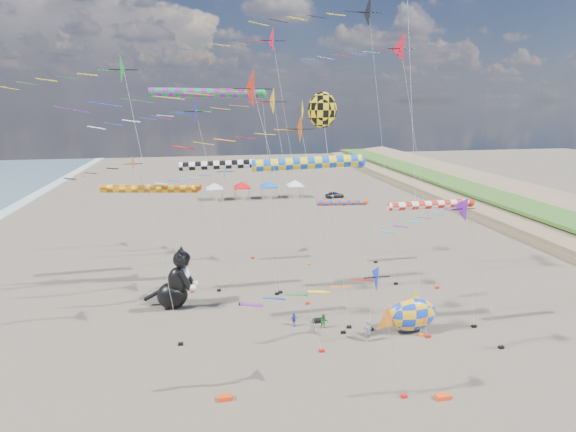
% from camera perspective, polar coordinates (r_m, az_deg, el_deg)
% --- Properties ---
extents(ground, '(260.00, 260.00, 0.00)m').
position_cam_1_polar(ground, '(28.91, 7.93, -23.44)').
color(ground, '#50463A').
rests_on(ground, ground).
extents(delta_kite_0, '(10.02, 2.11, 18.01)m').
position_cam_1_polar(delta_kite_0, '(37.03, -12.07, 12.46)').
color(delta_kite_0, '#141CC4').
rests_on(delta_kite_0, ground).
extents(delta_kite_1, '(9.38, 1.66, 13.39)m').
position_cam_1_polar(delta_kite_1, '(41.49, -19.72, 5.93)').
color(delta_kite_1, '#E64417').
rests_on(delta_kite_1, ground).
extents(delta_kite_2, '(11.26, 2.28, 16.96)m').
position_cam_1_polar(delta_kite_2, '(31.15, 1.11, 10.41)').
color(delta_kite_2, '#DB4A03').
rests_on(delta_kite_2, ground).
extents(delta_kite_3, '(12.02, 2.41, 18.90)m').
position_cam_1_polar(delta_kite_3, '(36.34, -3.47, 13.94)').
color(delta_kite_3, yellow).
rests_on(delta_kite_3, ground).
extents(delta_kite_4, '(12.29, 2.70, 23.50)m').
position_cam_1_polar(delta_kite_4, '(41.13, 15.20, 19.84)').
color(delta_kite_4, red).
rests_on(delta_kite_4, ground).
extents(delta_kite_5, '(15.43, 2.71, 24.77)m').
position_cam_1_polar(delta_kite_5, '(46.33, -4.06, 21.13)').
color(delta_kite_5, red).
rests_on(delta_kite_5, ground).
extents(delta_kite_6, '(9.07, 1.79, 11.93)m').
position_cam_1_polar(delta_kite_6, '(31.67, 20.97, 0.69)').
color(delta_kite_6, '#5C1B91').
rests_on(delta_kite_6, ground).
extents(delta_kite_7, '(14.08, 2.62, 19.78)m').
position_cam_1_polar(delta_kite_7, '(28.34, -4.29, 15.41)').
color(delta_kite_7, red).
rests_on(delta_kite_7, ground).
extents(delta_kite_8, '(9.80, 2.05, 20.74)m').
position_cam_1_polar(delta_kite_8, '(31.61, -22.34, 16.45)').
color(delta_kite_8, '#138031').
rests_on(delta_kite_8, ground).
extents(delta_kite_9, '(10.25, 2.07, 11.22)m').
position_cam_1_polar(delta_kite_9, '(49.58, -9.45, 5.13)').
color(delta_kite_9, '#0D7CD1').
rests_on(delta_kite_9, ground).
extents(delta_kite_10, '(9.56, 1.69, 9.16)m').
position_cam_1_polar(delta_kite_10, '(25.38, 7.47, -8.40)').
color(delta_kite_10, '#0625C1').
rests_on(delta_kite_10, ground).
extents(delta_kite_11, '(13.04, 2.96, 26.73)m').
position_cam_1_polar(delta_kite_11, '(42.08, 10.76, 24.23)').
color(delta_kite_11, black).
rests_on(delta_kite_11, ground).
extents(windsock_0, '(8.45, 0.78, 12.77)m').
position_cam_1_polar(windsock_0, '(38.99, -8.08, 6.36)').
color(windsock_0, black).
rests_on(windsock_0, ground).
extents(windsock_1, '(10.85, 0.81, 18.71)m').
position_cam_1_polar(windsock_1, '(38.89, -9.62, 15.04)').
color(windsock_1, '#178137').
rests_on(windsock_1, ground).
extents(windsock_2, '(8.10, 0.65, 10.67)m').
position_cam_1_polar(windsock_2, '(34.50, 18.10, 1.28)').
color(windsock_2, red).
rests_on(windsock_2, ground).
extents(windsock_3, '(7.16, 0.66, 7.46)m').
position_cam_1_polar(windsock_3, '(48.46, 7.18, 1.65)').
color(windsock_3, '#CA430E').
rests_on(windsock_3, ground).
extents(windsock_4, '(9.91, 0.75, 10.56)m').
position_cam_1_polar(windsock_4, '(41.30, -16.54, 3.29)').
color(windsock_4, '#D65912').
rests_on(windsock_4, ground).
extents(windsock_5, '(9.40, 0.90, 13.92)m').
position_cam_1_polar(windsock_5, '(31.71, 3.23, 6.68)').
color(windsock_5, blue).
rests_on(windsock_5, ground).
extents(angelfish_kite, '(3.74, 3.02, 18.33)m').
position_cam_1_polar(angelfish_kite, '(34.27, 4.07, 13.03)').
color(angelfish_kite, yellow).
rests_on(angelfish_kite, ground).
extents(cat_inflatable, '(4.37, 2.74, 5.49)m').
position_cam_1_polar(cat_inflatable, '(40.88, -14.18, -7.48)').
color(cat_inflatable, black).
rests_on(cat_inflatable, ground).
extents(fish_inflatable, '(5.48, 2.49, 3.62)m').
position_cam_1_polar(fish_inflatable, '(37.04, 15.34, -11.97)').
color(fish_inflatable, blue).
rests_on(fish_inflatable, ground).
extents(person_adult, '(0.76, 0.73, 1.76)m').
position_cam_1_polar(person_adult, '(35.42, 10.16, -14.15)').
color(person_adult, gray).
rests_on(person_adult, ground).
extents(child_green, '(0.66, 0.54, 1.24)m').
position_cam_1_polar(child_green, '(36.87, 4.57, -13.20)').
color(child_green, '#186E1D').
rests_on(child_green, ground).
extents(child_blue, '(0.72, 0.49, 1.13)m').
position_cam_1_polar(child_blue, '(37.15, 0.75, -13.03)').
color(child_blue, '#2B2DAD').
rests_on(child_blue, ground).
extents(kite_bag_0, '(0.90, 0.44, 0.30)m').
position_cam_1_polar(kite_bag_0, '(37.99, 3.88, -13.11)').
color(kite_bag_0, black).
rests_on(kite_bag_0, ground).
extents(kite_bag_1, '(0.90, 0.44, 0.30)m').
position_cam_1_polar(kite_bag_1, '(31.02, 19.07, -20.88)').
color(kite_bag_1, '#FD4315').
rests_on(kite_bag_1, ground).
extents(kite_bag_2, '(0.90, 0.44, 0.30)m').
position_cam_1_polar(kite_bag_2, '(29.72, -8.01, -21.89)').
color(kite_bag_2, '#F03B10').
rests_on(kite_bag_2, ground).
extents(tent_row, '(19.20, 4.20, 3.80)m').
position_cam_1_polar(tent_row, '(83.32, -4.15, 4.31)').
color(tent_row, silver).
rests_on(tent_row, ground).
extents(parked_car, '(3.73, 1.91, 1.21)m').
position_cam_1_polar(parked_car, '(84.79, 5.95, 2.70)').
color(parked_car, '#26262D').
rests_on(parked_car, ground).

